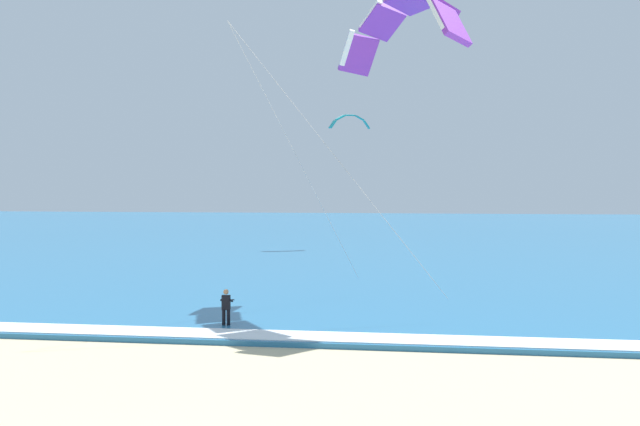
{
  "coord_description": "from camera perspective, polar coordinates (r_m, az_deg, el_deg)",
  "views": [
    {
      "loc": [
        5.06,
        -11.38,
        5.88
      ],
      "look_at": [
        1.53,
        15.93,
        4.8
      ],
      "focal_mm": 36.59,
      "sensor_mm": 36.0,
      "label": 1
    }
  ],
  "objects": [
    {
      "name": "kitesurfer",
      "position": [
        27.39,
        -8.21,
        -8.16
      ],
      "size": [
        0.55,
        0.54,
        1.69
      ],
      "color": "black",
      "rests_on": "ground"
    },
    {
      "name": "surfboard",
      "position": [
        27.55,
        -8.2,
        -10.03
      ],
      "size": [
        0.55,
        1.43,
        0.09
      ],
      "color": "#E04C38",
      "rests_on": "ground"
    },
    {
      "name": "sea",
      "position": [
        83.67,
        3.88,
        -1.71
      ],
      "size": [
        200.0,
        120.0,
        0.2
      ],
      "primitive_type": "cube",
      "color": "teal",
      "rests_on": "ground"
    },
    {
      "name": "kite_primary",
      "position": [
        31.84,
        7.26,
        16.34
      ],
      "size": [
        10.03,
        8.38,
        13.78
      ],
      "color": "purple"
    },
    {
      "name": "surf_foam",
      "position": [
        25.47,
        -4.36,
        -10.59
      ],
      "size": [
        200.0,
        1.62,
        0.04
      ],
      "primitive_type": "cube",
      "color": "white",
      "rests_on": "sea"
    },
    {
      "name": "kite_distant",
      "position": [
        61.89,
        2.62,
        8.13
      ],
      "size": [
        3.93,
        1.93,
        1.4
      ],
      "color": "teal"
    }
  ]
}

